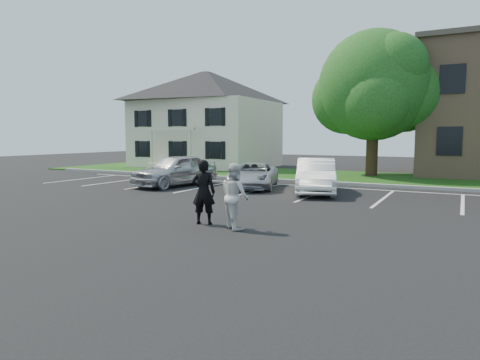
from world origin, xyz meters
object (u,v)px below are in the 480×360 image
object	(u,v)px
man_black_suit	(204,192)
car_silver_minivan	(253,175)
car_silver_west	(175,170)
house	(206,119)
car_white_sedan	(316,176)
man_white_shirt	(235,196)
tree	(376,88)

from	to	relation	value
man_black_suit	car_silver_minivan	world-z (taller)	man_black_suit
car_silver_west	man_black_suit	bearing A→B (deg)	-37.89
house	car_white_sedan	xyz separation A→B (m)	(12.88, -11.59, -3.08)
man_white_shirt	car_silver_minivan	bearing A→B (deg)	-31.19
car_silver_minivan	car_white_sedan	xyz separation A→B (m)	(3.20, -0.33, 0.14)
tree	man_black_suit	distance (m)	17.54
man_white_shirt	car_silver_minivan	size ratio (longest dim) A/B	0.40
car_silver_minivan	house	bearing A→B (deg)	113.40
house	tree	size ratio (longest dim) A/B	1.17
car_silver_west	house	bearing A→B (deg)	126.63
house	car_silver_west	distance (m)	13.94
house	car_white_sedan	size ratio (longest dim) A/B	2.25
tree	car_silver_minivan	bearing A→B (deg)	-114.68
house	car_silver_west	xyz separation A→B (m)	(5.85, -12.28, -3.03)
car_silver_west	car_silver_minivan	world-z (taller)	car_silver_west
house	man_white_shirt	distance (m)	23.80
man_white_shirt	car_silver_west	size ratio (longest dim) A/B	0.38
house	man_black_suit	distance (m)	23.12
car_silver_west	car_silver_minivan	xyz separation A→B (m)	(3.82, 1.02, -0.18)
man_black_suit	car_white_sedan	distance (m)	7.93
man_white_shirt	car_white_sedan	bearing A→B (deg)	-51.82
man_black_suit	car_silver_west	xyz separation A→B (m)	(-6.25, 7.20, -0.12)
man_black_suit	car_silver_west	world-z (taller)	man_black_suit
car_silver_west	car_white_sedan	distance (m)	7.06
tree	house	bearing A→B (deg)	169.28
house	car_silver_minivan	bearing A→B (deg)	-49.34
car_white_sedan	car_silver_west	bearing A→B (deg)	167.90
house	man_white_shirt	size ratio (longest dim) A/B	5.81
man_black_suit	car_white_sedan	size ratio (longest dim) A/B	0.40
tree	car_silver_west	bearing A→B (deg)	-128.84
tree	man_black_suit	size ratio (longest dim) A/B	4.81
man_white_shirt	car_white_sedan	distance (m)	8.01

